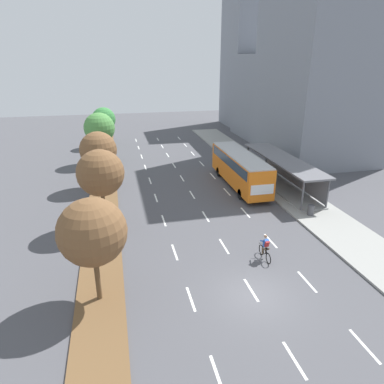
# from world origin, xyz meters

# --- Properties ---
(ground_plane) EXTENTS (140.00, 140.00, 0.00)m
(ground_plane) POSITION_xyz_m (0.00, 0.00, 0.00)
(ground_plane) COLOR #4C4C51
(median_strip) EXTENTS (2.60, 52.00, 0.12)m
(median_strip) POSITION_xyz_m (-8.30, 20.00, 0.06)
(median_strip) COLOR brown
(median_strip) RESTS_ON ground
(sidewalk_right) EXTENTS (4.50, 52.00, 0.15)m
(sidewalk_right) POSITION_xyz_m (9.25, 20.00, 0.07)
(sidewalk_right) COLOR gray
(sidewalk_right) RESTS_ON ground
(lane_divider_left) EXTENTS (0.14, 46.98, 0.01)m
(lane_divider_left) POSITION_xyz_m (-3.50, 17.99, 0.00)
(lane_divider_left) COLOR white
(lane_divider_left) RESTS_ON ground
(lane_divider_center) EXTENTS (0.14, 46.98, 0.01)m
(lane_divider_center) POSITION_xyz_m (0.00, 17.99, 0.00)
(lane_divider_center) COLOR white
(lane_divider_center) RESTS_ON ground
(lane_divider_right) EXTENTS (0.14, 46.98, 0.01)m
(lane_divider_right) POSITION_xyz_m (3.50, 17.99, 0.00)
(lane_divider_right) COLOR white
(lane_divider_right) RESTS_ON ground
(bus_shelter) EXTENTS (2.90, 13.31, 2.86)m
(bus_shelter) POSITION_xyz_m (9.53, 15.67, 1.87)
(bus_shelter) COLOR gray
(bus_shelter) RESTS_ON sidewalk_right
(bus) EXTENTS (2.54, 11.29, 3.37)m
(bus) POSITION_xyz_m (5.25, 16.91, 2.07)
(bus) COLOR orange
(bus) RESTS_ON ground
(cyclist) EXTENTS (0.46, 1.82, 1.71)m
(cyclist) POSITION_xyz_m (2.08, 3.39, 0.79)
(cyclist) COLOR black
(cyclist) RESTS_ON ground
(median_tree_nearest) EXTENTS (3.52, 3.52, 5.77)m
(median_tree_nearest) POSITION_xyz_m (-8.33, 1.59, 4.12)
(median_tree_nearest) COLOR brown
(median_tree_nearest) RESTS_ON median_strip
(median_tree_second) EXTENTS (3.50, 3.50, 6.01)m
(median_tree_second) POSITION_xyz_m (-8.07, 10.52, 4.36)
(median_tree_second) COLOR brown
(median_tree_second) RESTS_ON median_strip
(median_tree_third) EXTENTS (3.58, 3.58, 5.59)m
(median_tree_third) POSITION_xyz_m (-8.48, 19.46, 3.90)
(median_tree_third) COLOR brown
(median_tree_third) RESTS_ON median_strip
(median_tree_fourth) EXTENTS (3.67, 3.67, 6.12)m
(median_tree_fourth) POSITION_xyz_m (-8.52, 28.39, 4.39)
(median_tree_fourth) COLOR brown
(median_tree_fourth) RESTS_ON median_strip
(median_tree_fifth) EXTENTS (3.36, 3.36, 5.57)m
(median_tree_fifth) POSITION_xyz_m (-8.14, 37.33, 4.00)
(median_tree_fifth) COLOR brown
(median_tree_fifth) RESTS_ON median_strip
(trash_bin) EXTENTS (0.52, 0.52, 0.85)m
(trash_bin) POSITION_xyz_m (8.45, 8.60, 0.57)
(trash_bin) COLOR #4C4C51
(trash_bin) RESTS_ON sidewalk_right
(building_near_right) EXTENTS (11.22, 14.16, 24.31)m
(building_near_right) POSITION_xyz_m (18.30, 25.45, 12.15)
(building_near_right) COLOR gray
(building_near_right) RESTS_ON ground
(building_mid_right) EXTENTS (11.31, 14.80, 12.85)m
(building_mid_right) POSITION_xyz_m (19.21, 36.77, 6.42)
(building_mid_right) COLOR gray
(building_mid_right) RESTS_ON ground
(building_far_right) EXTENTS (7.90, 9.68, 22.62)m
(building_far_right) POSITION_xyz_m (18.48, 49.56, 11.31)
(building_far_right) COLOR gray
(building_far_right) RESTS_ON ground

